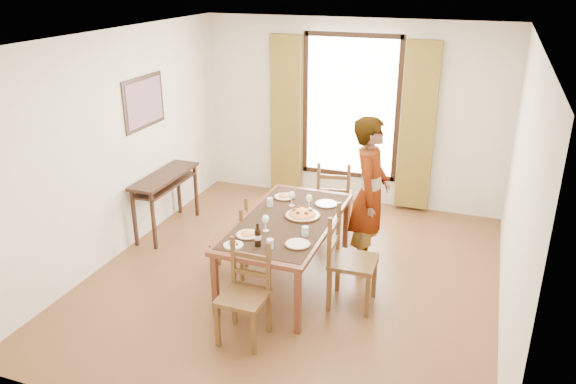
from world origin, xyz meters
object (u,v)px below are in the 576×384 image
(console_table, at_px, (165,183))
(pasta_platter, at_px, (302,212))
(man, at_px, (370,195))
(dining_table, at_px, (287,224))

(console_table, xyz_separation_m, pasta_platter, (2.10, -0.55, 0.12))
(console_table, xyz_separation_m, man, (2.76, -0.07, 0.23))
(console_table, xyz_separation_m, dining_table, (1.97, -0.68, 0.01))
(pasta_platter, bearing_deg, dining_table, -135.18)
(dining_table, relative_size, man, 1.07)
(console_table, bearing_deg, dining_table, -19.08)
(dining_table, relative_size, pasta_platter, 4.94)
(console_table, relative_size, pasta_platter, 3.00)
(man, distance_m, pasta_platter, 0.82)
(console_table, bearing_deg, pasta_platter, -14.79)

